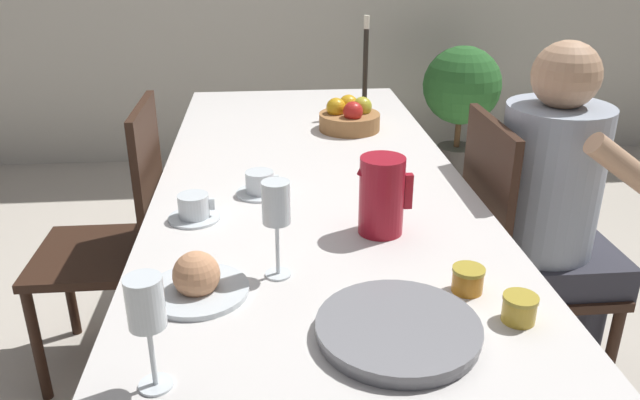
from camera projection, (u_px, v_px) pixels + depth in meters
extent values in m
plane|color=beige|center=(312.00, 373.00, 2.23)|extent=(20.00, 20.00, 0.00)
cube|color=silver|center=(311.00, 178.00, 1.93)|extent=(0.91, 2.16, 0.03)
cylinder|color=brown|center=(213.00, 177.00, 2.98)|extent=(0.07, 0.07, 0.74)
cylinder|color=brown|center=(376.00, 172.00, 3.04)|extent=(0.07, 0.07, 0.74)
cylinder|color=#331E14|center=(556.00, 301.00, 2.27)|extent=(0.04, 0.04, 0.42)
cylinder|color=#331E14|center=(608.00, 366.00, 1.94)|extent=(0.04, 0.04, 0.42)
cylinder|color=#331E14|center=(457.00, 306.00, 2.24)|extent=(0.04, 0.04, 0.42)
cylinder|color=#331E14|center=(492.00, 373.00, 1.91)|extent=(0.04, 0.04, 0.42)
cube|color=#331E14|center=(537.00, 275.00, 2.00)|extent=(0.42, 0.42, 0.03)
cube|color=#331E14|center=(486.00, 201.00, 1.88)|extent=(0.03, 0.39, 0.50)
cylinder|color=#331E14|center=(37.00, 346.00, 2.03)|extent=(0.04, 0.04, 0.42)
cylinder|color=#331E14|center=(69.00, 286.00, 2.37)|extent=(0.04, 0.04, 0.42)
cylinder|color=#331E14|center=(153.00, 340.00, 2.06)|extent=(0.04, 0.04, 0.42)
cylinder|color=#331E14|center=(168.00, 282.00, 2.40)|extent=(0.04, 0.04, 0.42)
cube|color=#331E14|center=(99.00, 255.00, 2.12)|extent=(0.42, 0.42, 0.03)
cube|color=#331E14|center=(149.00, 180.00, 2.03)|extent=(0.03, 0.39, 0.50)
cylinder|color=#33333D|center=(562.00, 318.00, 2.15)|extent=(0.09, 0.09, 0.45)
cylinder|color=#33333D|center=(584.00, 347.00, 2.00)|extent=(0.09, 0.09, 0.45)
cube|color=#33333D|center=(564.00, 262.00, 1.96)|extent=(0.30, 0.34, 0.11)
cylinder|color=#9EA8B7|center=(549.00, 181.00, 1.84)|extent=(0.30, 0.30, 0.46)
sphere|color=tan|center=(566.00, 75.00, 1.71)|extent=(0.19, 0.19, 0.19)
cylinder|color=tan|center=(628.00, 169.00, 1.61)|extent=(0.25, 0.06, 0.20)
cylinder|color=#A31423|center=(382.00, 196.00, 1.51)|extent=(0.11, 0.11, 0.20)
cube|color=#A31423|center=(408.00, 191.00, 1.51)|extent=(0.02, 0.02, 0.09)
cone|color=#A31423|center=(364.00, 166.00, 1.48)|extent=(0.04, 0.04, 0.04)
cylinder|color=white|center=(278.00, 274.00, 1.36)|extent=(0.06, 0.06, 0.00)
cylinder|color=white|center=(278.00, 248.00, 1.33)|extent=(0.01, 0.01, 0.12)
cylinder|color=white|center=(276.00, 202.00, 1.29)|extent=(0.06, 0.06, 0.09)
cylinder|color=white|center=(156.00, 385.00, 1.03)|extent=(0.06, 0.06, 0.00)
cylinder|color=white|center=(152.00, 355.00, 1.00)|extent=(0.01, 0.01, 0.11)
cylinder|color=white|center=(145.00, 302.00, 0.96)|extent=(0.06, 0.06, 0.09)
cylinder|color=red|center=(147.00, 313.00, 0.97)|extent=(0.05, 0.05, 0.05)
cylinder|color=silver|center=(195.00, 218.00, 1.62)|extent=(0.14, 0.14, 0.01)
cylinder|color=silver|center=(194.00, 206.00, 1.61)|extent=(0.08, 0.08, 0.06)
cube|color=silver|center=(212.00, 204.00, 1.61)|extent=(0.01, 0.01, 0.03)
cylinder|color=silver|center=(260.00, 193.00, 1.77)|extent=(0.14, 0.14, 0.01)
cylinder|color=silver|center=(260.00, 182.00, 1.76)|extent=(0.08, 0.08, 0.06)
cube|color=silver|center=(276.00, 180.00, 1.76)|extent=(0.01, 0.01, 0.03)
cylinder|color=gray|center=(398.00, 332.00, 1.15)|extent=(0.30, 0.30, 0.02)
cylinder|color=gray|center=(398.00, 325.00, 1.14)|extent=(0.31, 0.31, 0.01)
cylinder|color=silver|center=(198.00, 290.00, 1.29)|extent=(0.21, 0.21, 0.01)
sphere|color=tan|center=(196.00, 275.00, 1.27)|extent=(0.10, 0.10, 0.10)
cylinder|color=gold|center=(519.00, 308.00, 1.19)|extent=(0.06, 0.06, 0.05)
cylinder|color=gold|center=(521.00, 298.00, 1.18)|extent=(0.07, 0.07, 0.01)
cylinder|color=#C67A1E|center=(468.00, 280.00, 1.29)|extent=(0.06, 0.06, 0.05)
cylinder|color=gold|center=(469.00, 270.00, 1.28)|extent=(0.07, 0.07, 0.01)
cylinder|color=#9E6B3D|center=(349.00, 122.00, 2.33)|extent=(0.23, 0.23, 0.06)
sphere|color=gold|center=(362.00, 106.00, 2.32)|extent=(0.07, 0.07, 0.07)
sphere|color=gold|center=(348.00, 104.00, 2.35)|extent=(0.07, 0.07, 0.07)
sphere|color=gold|center=(336.00, 108.00, 2.31)|extent=(0.07, 0.07, 0.07)
sphere|color=red|center=(353.00, 111.00, 2.26)|extent=(0.07, 0.07, 0.07)
cylinder|color=black|center=(364.00, 112.00, 2.53)|extent=(0.06, 0.06, 0.01)
cylinder|color=black|center=(365.00, 71.00, 2.46)|extent=(0.02, 0.02, 0.32)
cylinder|color=beige|center=(367.00, 22.00, 2.39)|extent=(0.02, 0.02, 0.05)
cylinder|color=#4C4742|center=(455.00, 162.00, 3.93)|extent=(0.24, 0.24, 0.21)
cylinder|color=brown|center=(458.00, 132.00, 3.85)|extent=(0.04, 0.04, 0.19)
sphere|color=#2D6B2D|center=(462.00, 85.00, 3.73)|extent=(0.47, 0.47, 0.47)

